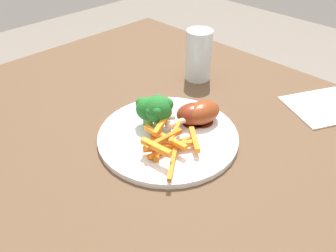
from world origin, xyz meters
name	(u,v)px	position (x,y,z in m)	size (l,w,h in m)	color
dining_table	(198,169)	(0.00, 0.00, 0.66)	(1.27, 0.85, 0.75)	brown
dinner_plate	(168,136)	(-0.04, -0.06, 0.76)	(0.29, 0.29, 0.01)	white
broccoli_floret_front	(158,109)	(-0.07, -0.06, 0.81)	(0.06, 0.06, 0.08)	#8FA553
broccoli_floret_middle	(158,111)	(-0.08, -0.05, 0.80)	(0.05, 0.05, 0.06)	#7DA755
broccoli_floret_back	(147,109)	(-0.10, -0.06, 0.80)	(0.05, 0.05, 0.06)	#78AA49
carrot_fries_pile	(168,142)	(-0.01, -0.09, 0.78)	(0.13, 0.14, 0.04)	orange
chicken_drumstick_near	(201,113)	(-0.02, 0.02, 0.79)	(0.07, 0.14, 0.05)	#61210E
chicken_drumstick_far	(192,114)	(-0.04, 0.01, 0.79)	(0.10, 0.12, 0.05)	#56190D
water_glass	(199,55)	(-0.17, 0.19, 0.82)	(0.07, 0.07, 0.13)	silver
napkin	(325,107)	(0.14, 0.29, 0.75)	(0.17, 0.14, 0.00)	white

